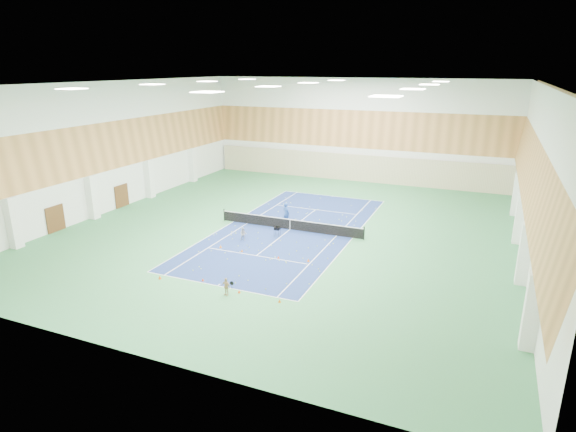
{
  "coord_description": "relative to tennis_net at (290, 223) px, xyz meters",
  "views": [
    {
      "loc": [
        14.88,
        -35.66,
        13.33
      ],
      "look_at": [
        0.82,
        -2.38,
        2.0
      ],
      "focal_mm": 30.0,
      "sensor_mm": 36.0,
      "label": 1
    }
  ],
  "objects": [
    {
      "name": "child_court",
      "position": [
        -2.41,
        -3.87,
        -0.02
      ],
      "size": [
        0.62,
        0.56,
        1.06
      ],
      "primitive_type": "imported",
      "rotation": [
        0.0,
        0.0,
        0.37
      ],
      "color": "gray",
      "rests_on": "ground"
    },
    {
      "name": "coach",
      "position": [
        -0.98,
        1.45,
        0.38
      ],
      "size": [
        0.8,
        0.67,
        1.87
      ],
      "primitive_type": "imported",
      "rotation": [
        0.0,
        0.0,
        2.75
      ],
      "color": "#214597",
      "rests_on": "ground"
    },
    {
      "name": "door_left_b",
      "position": [
        -17.92,
        0.0,
        0.55
      ],
      "size": [
        0.08,
        1.8,
        2.2
      ],
      "primitive_type": "cube",
      "color": "#593319",
      "rests_on": "ground"
    },
    {
      "name": "room_shell",
      "position": [
        0.0,
        0.0,
        5.45
      ],
      "size": [
        36.0,
        40.0,
        12.0
      ],
      "primitive_type": null,
      "color": "white",
      "rests_on": "ground"
    },
    {
      "name": "cone_base_c",
      "position": [
        1.71,
        -12.2,
        -0.45
      ],
      "size": [
        0.19,
        0.19,
        0.2
      ],
      "primitive_type": "cone",
      "color": "#FF4F0D",
      "rests_on": "ground"
    },
    {
      "name": "ground",
      "position": [
        0.0,
        0.0,
        -0.55
      ],
      "size": [
        40.0,
        40.0,
        0.0
      ],
      "primitive_type": "plane",
      "color": "#337746",
      "rests_on": "ground"
    },
    {
      "name": "tennis_net",
      "position": [
        0.0,
        0.0,
        0.0
      ],
      "size": [
        12.8,
        0.1,
        1.1
      ],
      "primitive_type": null,
      "color": "black",
      "rests_on": "ground"
    },
    {
      "name": "door_left_a",
      "position": [
        -17.92,
        -8.0,
        0.55
      ],
      "size": [
        0.08,
        1.8,
        2.2
      ],
      "primitive_type": "cube",
      "color": "#593319",
      "rests_on": "ground"
    },
    {
      "name": "child_apron",
      "position": [
        1.13,
        -12.75,
        0.01
      ],
      "size": [
        0.7,
        0.39,
        1.12
      ],
      "primitive_type": "imported",
      "rotation": [
        0.0,
        0.0,
        -0.18
      ],
      "color": "tan",
      "rests_on": "ground"
    },
    {
      "name": "cone_svc_b",
      "position": [
        -1.35,
        -6.1,
        -0.45
      ],
      "size": [
        0.18,
        0.18,
        0.2
      ],
      "primitive_type": "cone",
      "color": "#E15A0B",
      "rests_on": "ground"
    },
    {
      "name": "cone_svc_a",
      "position": [
        -3.25,
        -6.01,
        -0.43
      ],
      "size": [
        0.22,
        0.22,
        0.24
      ],
      "primitive_type": "cone",
      "color": "orange",
      "rests_on": "ground"
    },
    {
      "name": "tennis_balls_scatter",
      "position": [
        0.0,
        0.0,
        -0.5
      ],
      "size": [
        10.57,
        22.77,
        0.07
      ],
      "primitive_type": null,
      "color": "#CAEB28",
      "rests_on": "ground"
    },
    {
      "name": "wood_cladding",
      "position": [
        0.0,
        0.0,
        7.45
      ],
      "size": [
        36.0,
        40.0,
        8.0
      ],
      "primitive_type": null,
      "color": "#C68549",
      "rests_on": "room_shell"
    },
    {
      "name": "court_surface",
      "position": [
        0.0,
        0.0,
        -0.55
      ],
      "size": [
        10.97,
        23.77,
        0.01
      ],
      "primitive_type": "cube",
      "color": "navy",
      "rests_on": "ground"
    },
    {
      "name": "cone_svc_c",
      "position": [
        1.69,
        -6.23,
        -0.46
      ],
      "size": [
        0.17,
        0.17,
        0.19
      ],
      "primitive_type": "cone",
      "color": "#FF450D",
      "rests_on": "ground"
    },
    {
      "name": "cone_svc_d",
      "position": [
        3.9,
        -5.94,
        -0.44
      ],
      "size": [
        0.21,
        0.21,
        0.23
      ],
      "primitive_type": "cone",
      "color": "#FF630D",
      "rests_on": "ground"
    },
    {
      "name": "cone_base_a",
      "position": [
        -4.03,
        -12.43,
        -0.43
      ],
      "size": [
        0.21,
        0.21,
        0.24
      ],
      "primitive_type": "cone",
      "color": "#DB4A0B",
      "rests_on": "ground"
    },
    {
      "name": "cone_base_b",
      "position": [
        -1.26,
        -11.62,
        -0.45
      ],
      "size": [
        0.18,
        0.18,
        0.19
      ],
      "primitive_type": "cone",
      "color": "red",
      "rests_on": "ground"
    },
    {
      "name": "ball_cart",
      "position": [
        -0.34,
        -1.89,
        -0.15
      ],
      "size": [
        0.5,
        0.5,
        0.8
      ],
      "primitive_type": null,
      "rotation": [
        0.0,
        0.0,
        0.08
      ],
      "color": "black",
      "rests_on": "ground"
    },
    {
      "name": "cone_base_d",
      "position": [
        4.5,
        -12.37,
        -0.45
      ],
      "size": [
        0.19,
        0.19,
        0.21
      ],
      "primitive_type": "cone",
      "color": "#D7620B",
      "rests_on": "ground"
    },
    {
      "name": "back_curtain",
      "position": [
        0.0,
        19.75,
        1.05
      ],
      "size": [
        35.4,
        0.16,
        3.2
      ],
      "primitive_type": "cube",
      "color": "#C6B793",
      "rests_on": "ground"
    },
    {
      "name": "ceiling_light_grid",
      "position": [
        0.0,
        0.0,
        11.37
      ],
      "size": [
        21.4,
        25.4,
        0.06
      ],
      "primitive_type": null,
      "color": "white",
      "rests_on": "room_shell"
    }
  ]
}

